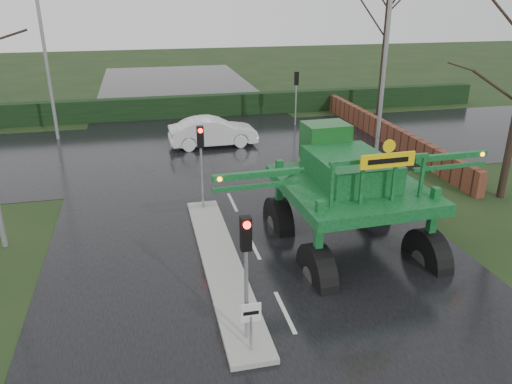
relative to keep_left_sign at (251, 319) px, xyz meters
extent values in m
plane|color=black|center=(1.30, 1.50, -1.06)|extent=(140.00, 140.00, 0.00)
cube|color=black|center=(1.30, 11.50, -1.05)|extent=(14.00, 80.00, 0.02)
cube|color=black|center=(1.30, 17.50, -1.05)|extent=(80.00, 12.00, 0.02)
cube|color=gray|center=(0.00, 4.50, -0.97)|extent=(1.20, 10.00, 0.16)
cube|color=black|center=(1.30, 25.50, -0.31)|extent=(44.00, 0.90, 1.50)
cube|color=#592D1E|center=(11.80, 17.50, -0.46)|extent=(0.40, 20.00, 1.20)
cylinder|color=gray|center=(0.00, 0.00, -0.41)|extent=(0.07, 0.07, 1.00)
cube|color=silver|center=(0.00, 0.00, 0.19)|extent=(0.50, 0.04, 0.50)
cube|color=black|center=(0.00, -0.02, 0.19)|extent=(0.38, 0.01, 0.10)
cylinder|color=gray|center=(0.00, 0.50, 0.69)|extent=(0.10, 0.10, 3.50)
cube|color=black|center=(0.00, 0.50, 2.04)|extent=(0.26, 0.22, 0.85)
sphere|color=#FF0C07|center=(0.00, 0.37, 2.32)|extent=(0.18, 0.18, 0.18)
cylinder|color=gray|center=(0.00, 9.00, 0.69)|extent=(0.10, 0.10, 3.50)
cube|color=black|center=(0.00, 9.00, 2.04)|extent=(0.26, 0.22, 0.85)
sphere|color=#FF0C07|center=(0.00, 8.87, 2.32)|extent=(0.18, 0.18, 0.18)
cylinder|color=gray|center=(7.80, 21.50, 0.69)|extent=(0.10, 0.10, 3.50)
cube|color=black|center=(7.80, 21.50, 2.04)|extent=(0.26, 0.22, 0.85)
sphere|color=#FF0C07|center=(7.80, 21.63, 2.32)|extent=(0.18, 0.18, 0.18)
cylinder|color=gray|center=(9.80, 13.50, 3.94)|extent=(0.20, 0.20, 10.00)
cylinder|color=gray|center=(-7.20, 21.50, 3.94)|extent=(0.20, 0.20, 10.00)
cylinder|color=black|center=(14.30, 22.50, 3.94)|extent=(0.32, 0.32, 10.00)
cylinder|color=black|center=(0.75, 4.93, 0.03)|extent=(0.69, 2.20, 2.17)
cylinder|color=#595B56|center=(0.75, 4.93, 0.03)|extent=(0.67, 0.79, 0.76)
cube|color=#0B4017|center=(0.75, 4.93, 1.39)|extent=(0.25, 0.25, 2.50)
cylinder|color=black|center=(4.66, 5.10, 0.03)|extent=(0.69, 2.20, 2.17)
cylinder|color=#595B56|center=(4.66, 5.10, 0.03)|extent=(0.67, 0.79, 0.76)
cube|color=#0B4017|center=(4.66, 5.10, 1.39)|extent=(0.25, 0.25, 2.50)
cylinder|color=black|center=(0.91, 1.02, 0.03)|extent=(0.69, 2.20, 2.17)
cylinder|color=#595B56|center=(0.91, 1.02, 0.03)|extent=(0.67, 0.79, 0.76)
cube|color=#0B4017|center=(0.91, 1.02, 1.39)|extent=(0.25, 0.25, 2.50)
cylinder|color=black|center=(4.82, 1.19, 0.03)|extent=(0.69, 2.20, 2.17)
cylinder|color=#595B56|center=(4.82, 1.19, 0.03)|extent=(0.67, 0.79, 0.76)
cube|color=#0B4017|center=(4.82, 1.19, 1.39)|extent=(0.25, 0.25, 2.50)
cube|color=#0B4017|center=(2.78, 3.06, 2.10)|extent=(4.78, 5.41, 0.38)
cube|color=#0B4017|center=(2.77, 3.28, 2.69)|extent=(2.53, 3.36, 0.98)
cube|color=#124F1A|center=(2.68, 5.45, 3.07)|extent=(1.68, 1.37, 1.41)
cube|color=#0B4017|center=(2.86, 1.32, 3.67)|extent=(3.26, 0.27, 0.13)
cube|color=#0B4017|center=(-0.67, 2.48, 3.07)|extent=(2.83, 0.31, 0.20)
sphere|color=orange|center=(-1.87, 2.32, 3.07)|extent=(0.15, 0.15, 0.15)
cube|color=#0B4017|center=(6.28, 2.77, 3.07)|extent=(2.83, 0.31, 0.20)
sphere|color=orange|center=(7.48, 2.71, 3.07)|extent=(0.15, 0.15, 0.15)
cube|color=yellow|center=(2.87, 0.89, 3.78)|extent=(1.74, 0.14, 0.43)
cube|color=black|center=(2.87, 0.89, 3.78)|extent=(1.30, 0.07, 0.15)
cylinder|color=yellow|center=(2.87, 0.89, 4.22)|extent=(0.39, 0.06, 0.39)
imported|color=silver|center=(1.76, 17.93, -1.06)|extent=(5.07, 1.89, 1.65)
camera|label=1|loc=(-2.11, -9.66, 7.27)|focal=35.00mm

